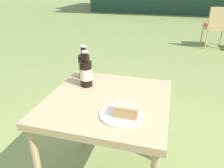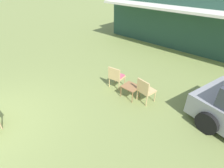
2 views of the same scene
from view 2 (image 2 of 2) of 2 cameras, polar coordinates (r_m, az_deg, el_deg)
The scene contains 4 objects.
cabin_building at distance 12.16m, azimuth 25.84°, elevation 18.34°, with size 9.87×5.02×2.75m.
wicker_chair_cushioned at distance 6.51m, azimuth 1.39°, elevation 2.66°, with size 0.55×0.53×0.87m.
wicker_chair_plain at distance 5.86m, azimuth 10.79°, elevation -1.69°, with size 0.57×0.54×0.87m.
garden_side_table at distance 6.06m, azimuth 6.13°, elevation -1.10°, with size 0.55×0.49×0.45m.
Camera 2 is at (4.97, -0.13, 3.73)m, focal length 28.00 mm.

